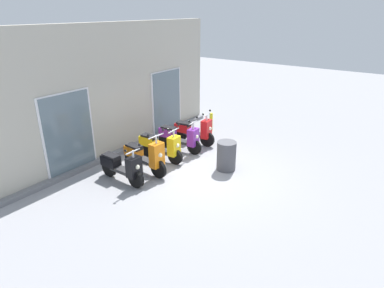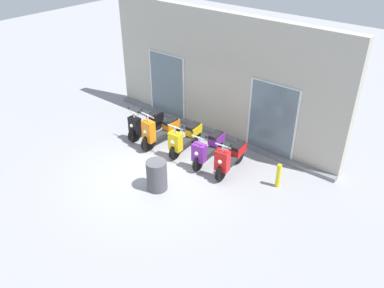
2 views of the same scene
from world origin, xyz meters
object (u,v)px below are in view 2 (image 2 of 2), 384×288
Objects in this scene: scooter_purple at (208,147)px; curb_bollard at (278,176)px; scooter_orange at (160,130)px; scooter_yellow at (185,138)px; scooter_red at (230,157)px; scooter_black at (146,123)px; trash_bin at (157,175)px.

scooter_purple is 2.28× the size of curb_bollard.
scooter_orange reaches higher than curb_bollard.
scooter_orange reaches higher than scooter_yellow.
scooter_purple is at bearing -1.61° from scooter_yellow.
scooter_orange is 1.04× the size of scooter_red.
scooter_red is at bearing 0.25° from scooter_black.
scooter_black reaches higher than trash_bin.
scooter_purple is (2.53, 0.03, 0.05)m from scooter_black.
scooter_red reaches higher than scooter_yellow.
scooter_orange is at bearing 130.78° from trash_bin.
scooter_purple is at bearing 0.64° from scooter_black.
scooter_black is 0.94× the size of scooter_orange.
trash_bin is (1.50, -1.73, -0.08)m from scooter_orange.
scooter_yellow is at bearing 12.28° from scooter_orange.
scooter_purple is (0.91, -0.03, 0.01)m from scooter_yellow.
scooter_red is at bearing 60.65° from trash_bin.
scooter_yellow is 1.87× the size of trash_bin.
scooter_black is at bearing -178.11° from scooter_yellow.
scooter_orange is at bearing -174.76° from scooter_purple.
scooter_yellow is 0.98× the size of scooter_purple.
scooter_purple is at bearing -174.54° from curb_bollard.
scooter_black is 1.82× the size of trash_bin.
scooter_orange reaches higher than trash_bin.
scooter_yellow is at bearing 178.39° from scooter_purple.
scooter_purple is (1.77, 0.16, -0.02)m from scooter_orange.
scooter_yellow is 0.91m from scooter_purple.
curb_bollard is at bearing 40.52° from trash_bin.
curb_bollard is 3.24m from trash_bin.
scooter_orange is 3.98m from curb_bollard.
scooter_purple is 0.78m from scooter_red.
scooter_black is 2.53m from scooter_purple.
trash_bin is (2.26, -1.87, -0.02)m from scooter_black.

